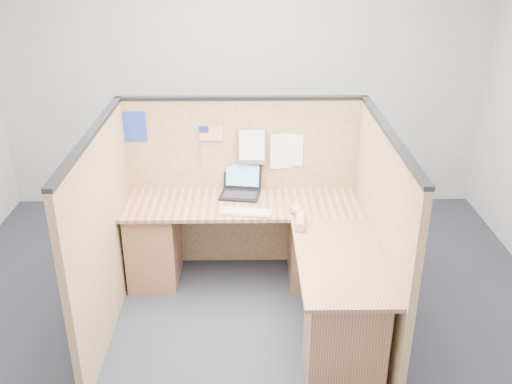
{
  "coord_description": "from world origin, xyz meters",
  "views": [
    {
      "loc": [
        0.05,
        -3.51,
        2.75
      ],
      "look_at": [
        0.11,
        0.5,
        0.91
      ],
      "focal_mm": 40.0,
      "sensor_mm": 36.0,
      "label": 1
    }
  ],
  "objects_px": {
    "l_desk": "(266,263)",
    "laptop": "(240,187)",
    "keyboard": "(246,212)",
    "mouse": "(296,210)"
  },
  "relations": [
    {
      "from": "laptop",
      "to": "keyboard",
      "type": "relative_size",
      "value": 0.86
    },
    {
      "from": "keyboard",
      "to": "l_desk",
      "type": "bearing_deg",
      "value": -41.64
    },
    {
      "from": "l_desk",
      "to": "laptop",
      "type": "bearing_deg",
      "value": 109.57
    },
    {
      "from": "l_desk",
      "to": "laptop",
      "type": "relative_size",
      "value": 5.48
    },
    {
      "from": "l_desk",
      "to": "mouse",
      "type": "xyz_separation_m",
      "value": [
        0.24,
        0.2,
        0.36
      ]
    },
    {
      "from": "keyboard",
      "to": "mouse",
      "type": "bearing_deg",
      "value": 11.13
    },
    {
      "from": "l_desk",
      "to": "mouse",
      "type": "height_order",
      "value": "mouse"
    },
    {
      "from": "keyboard",
      "to": "mouse",
      "type": "height_order",
      "value": "mouse"
    },
    {
      "from": "l_desk",
      "to": "mouse",
      "type": "bearing_deg",
      "value": 39.52
    },
    {
      "from": "mouse",
      "to": "laptop",
      "type": "bearing_deg",
      "value": 139.68
    }
  ]
}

